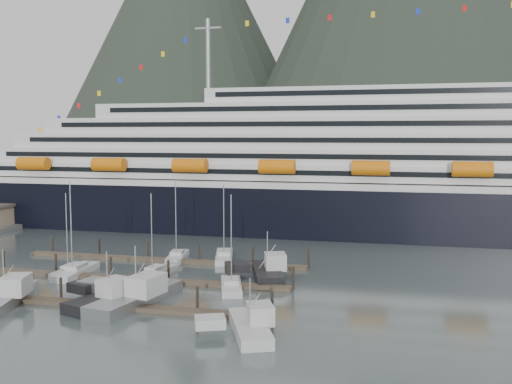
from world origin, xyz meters
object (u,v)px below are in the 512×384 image
Objects in this scene: sailboat_h at (231,287)px; trawler_d at (249,326)px; sailboat_b at (76,272)px; trawler_b at (107,298)px; sailboat_a at (71,271)px; trawler_e at (266,272)px; sailboat_f at (177,257)px; sailboat_g at (224,257)px; trawler_a at (3,297)px; sailboat_c at (156,273)px; trawler_c at (135,296)px; cruise_ship at (389,176)px.

sailboat_h reaches higher than trawler_d.
sailboat_b reaches higher than trawler_b.
sailboat_a reaches higher than trawler_e.
sailboat_f reaches higher than trawler_e.
sailboat_g is 1.07× the size of trawler_e.
trawler_b is at bearing -93.26° from trawler_a.
trawler_c is (3.38, -14.01, 0.57)m from sailboat_c.
sailboat_c is (12.79, 1.88, 0.00)m from sailboat_a.
trawler_a reaches higher than trawler_b.
trawler_e is at bearing -109.19° from cruise_ship.
sailboat_c reaches higher than trawler_e.
trawler_d is at bearing -111.32° from trawler_a.
sailboat_b reaches higher than trawler_c.
trawler_c is at bearing -159.69° from sailboat_c.
sailboat_f is at bearing 22.33° from trawler_b.
sailboat_f is 1.05× the size of sailboat_g.
sailboat_b is at bearing -17.15° from trawler_a.
sailboat_a is 1.04× the size of trawler_e.
sailboat_a is at bearing -131.53° from cruise_ship.
sailboat_h reaches higher than trawler_e.
trawler_a is (-25.17, -13.39, 0.52)m from sailboat_h.
trawler_b is 20.37m from trawler_d.
trawler_e is (28.22, 21.06, 0.00)m from trawler_a.
sailboat_g is 14.55m from trawler_e.
sailboat_a is at bearing 81.12° from trawler_e.
sailboat_f is 21.70m from sailboat_h.
sailboat_b is 1.28× the size of trawler_d.
sailboat_a is (-44.75, -50.54, -11.63)m from cruise_ship.
trawler_b is at bearing 152.60° from sailboat_g.
trawler_b is 0.74× the size of trawler_c.
cruise_ship is 17.68× the size of trawler_b.
sailboat_g is 27.88m from trawler_c.
sailboat_g is (7.51, 2.06, -0.01)m from sailboat_f.
trawler_e is (3.05, 7.68, 0.52)m from sailboat_h.
sailboat_g is 37.57m from trawler_d.
sailboat_h is 16.55m from trawler_b.
sailboat_h is 17.94m from trawler_d.
trawler_d is 24.55m from trawler_e.
sailboat_a is 0.94× the size of sailboat_h.
trawler_c is at bearing 42.95° from trawler_d.
cruise_ship is 16.05× the size of sailboat_g.
sailboat_a is 0.99× the size of sailboat_c.
sailboat_c is 0.90× the size of trawler_a.
sailboat_h is at bearing -30.90° from trawler_b.
trawler_b is (12.51, 2.74, -0.01)m from trawler_a.
sailboat_b reaches higher than sailboat_f.
trawler_b is (-12.67, -10.65, 0.50)m from sailboat_h.
trawler_a is at bearing 61.25° from trawler_d.
sailboat_h is 8.28m from trawler_e.
sailboat_h reaches higher than sailboat_a.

